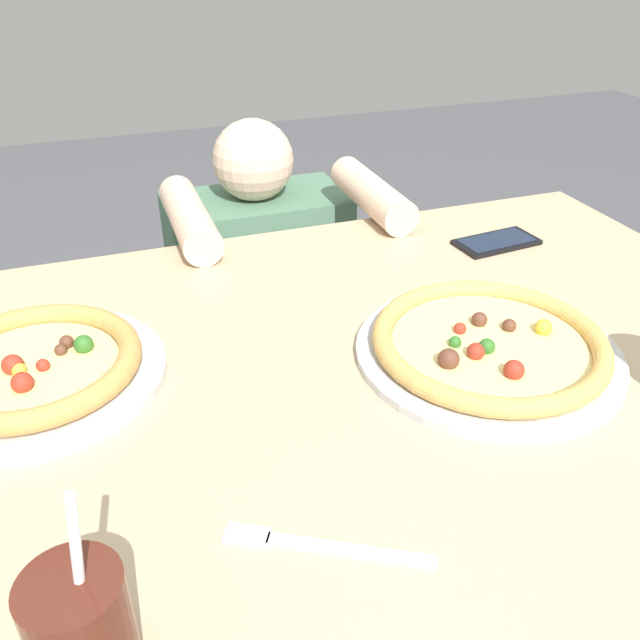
# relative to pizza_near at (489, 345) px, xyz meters

# --- Properties ---
(dining_table) EXTENTS (1.27, 0.93, 0.75)m
(dining_table) POSITION_rel_pizza_near_xyz_m (-0.14, 0.03, -0.12)
(dining_table) COLOR tan
(dining_table) RESTS_ON ground
(pizza_near) EXTENTS (0.35, 0.35, 0.04)m
(pizza_near) POSITION_rel_pizza_near_xyz_m (0.00, 0.00, 0.00)
(pizza_near) COLOR #B7B7BC
(pizza_near) RESTS_ON dining_table
(pizza_far) EXTENTS (0.33, 0.33, 0.04)m
(pizza_far) POSITION_rel_pizza_near_xyz_m (-0.57, 0.15, 0.00)
(pizza_far) COLOR #B7B7BC
(pizza_far) RESTS_ON dining_table
(drink_cup_colored) EXTENTS (0.08, 0.08, 0.19)m
(drink_cup_colored) POSITION_rel_pizza_near_xyz_m (-0.53, -0.28, 0.04)
(drink_cup_colored) COLOR #4C1E14
(drink_cup_colored) RESTS_ON dining_table
(fork) EXTENTS (0.18, 0.12, 0.00)m
(fork) POSITION_rel_pizza_near_xyz_m (-0.32, -0.22, -0.02)
(fork) COLOR silver
(fork) RESTS_ON dining_table
(cell_phone) EXTENTS (0.16, 0.09, 0.01)m
(cell_phone) POSITION_rel_pizza_near_xyz_m (0.21, 0.31, -0.01)
(cell_phone) COLOR black
(cell_phone) RESTS_ON dining_table
(diner_seated) EXTENTS (0.43, 0.53, 0.89)m
(diner_seated) POSITION_rel_pizza_near_xyz_m (-0.12, 0.75, -0.37)
(diner_seated) COLOR #333847
(diner_seated) RESTS_ON ground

